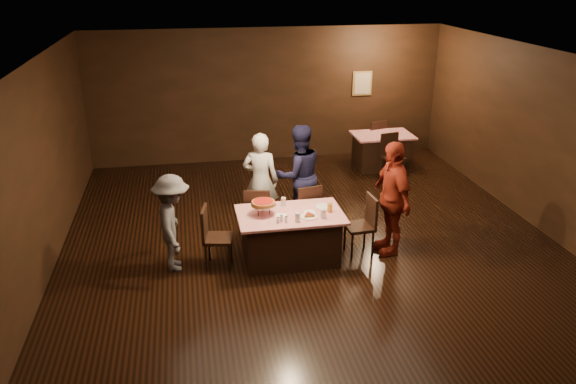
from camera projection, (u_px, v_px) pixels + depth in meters
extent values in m
plane|color=black|center=(318.00, 259.00, 8.73)|extent=(10.00, 10.00, 0.00)
cube|color=silver|center=(323.00, 64.00, 7.60)|extent=(8.00, 10.00, 0.04)
cube|color=black|center=(268.00, 95.00, 12.72)|extent=(8.00, 0.04, 3.00)
cube|color=black|center=(29.00, 187.00, 7.48)|extent=(0.04, 10.00, 3.00)
cube|color=black|center=(567.00, 153.00, 8.85)|extent=(0.04, 10.00, 3.00)
cube|color=tan|center=(362.00, 83.00, 12.99)|extent=(0.46, 0.03, 0.56)
cube|color=beige|center=(362.00, 84.00, 12.97)|extent=(0.38, 0.01, 0.48)
cube|color=#AE0B16|center=(290.00, 236.00, 8.61)|extent=(1.60, 1.00, 0.77)
cube|color=#B30B1D|center=(382.00, 151.00, 12.55)|extent=(1.30, 0.90, 0.77)
cube|color=black|center=(258.00, 213.00, 9.19)|extent=(0.49, 0.49, 0.95)
cube|color=black|center=(305.00, 210.00, 9.33)|extent=(0.49, 0.49, 0.95)
cube|color=black|center=(218.00, 237.00, 8.39)|extent=(0.49, 0.49, 0.95)
cube|color=black|center=(359.00, 225.00, 8.76)|extent=(0.45, 0.45, 0.95)
cube|color=black|center=(393.00, 157.00, 11.88)|extent=(0.49, 0.49, 0.95)
cube|color=black|center=(373.00, 139.00, 13.06)|extent=(0.51, 0.51, 0.95)
imported|color=silver|center=(261.00, 180.00, 9.55)|extent=(0.71, 0.58, 1.68)
imported|color=black|center=(299.00, 175.00, 9.65)|extent=(0.99, 0.84, 1.79)
imported|color=#57565B|center=(173.00, 223.00, 8.22)|extent=(0.58, 0.97, 1.48)
imported|color=maroon|center=(392.00, 198.00, 8.67)|extent=(0.54, 1.10, 1.82)
cylinder|color=black|center=(263.00, 207.00, 8.50)|extent=(0.01, 0.01, 0.15)
cylinder|color=black|center=(258.00, 211.00, 8.35)|extent=(0.01, 0.01, 0.15)
cylinder|color=black|center=(270.00, 211.00, 8.38)|extent=(0.01, 0.01, 0.15)
cylinder|color=silver|center=(263.00, 205.00, 8.38)|extent=(0.38, 0.38, 0.01)
cylinder|color=#B27233|center=(263.00, 203.00, 8.37)|extent=(0.35, 0.35, 0.05)
cylinder|color=#A5140C|center=(263.00, 201.00, 8.36)|extent=(0.30, 0.30, 0.01)
cylinder|color=white|center=(309.00, 217.00, 8.34)|extent=(0.25, 0.25, 0.01)
cylinder|color=#B27233|center=(309.00, 215.00, 8.33)|extent=(0.18, 0.18, 0.04)
cylinder|color=#A5140C|center=(309.00, 214.00, 8.32)|extent=(0.14, 0.14, 0.01)
cylinder|color=white|center=(323.00, 206.00, 8.69)|extent=(0.25, 0.25, 0.01)
cylinder|color=silver|center=(297.00, 217.00, 8.17)|extent=(0.08, 0.08, 0.14)
cylinder|color=silver|center=(323.00, 214.00, 8.29)|extent=(0.08, 0.08, 0.14)
cylinder|color=#BF7F26|center=(330.00, 208.00, 8.49)|extent=(0.08, 0.08, 0.14)
cylinder|color=silver|center=(283.00, 202.00, 8.70)|extent=(0.08, 0.08, 0.14)
cylinder|color=silver|center=(281.00, 219.00, 8.19)|extent=(0.04, 0.04, 0.08)
cylinder|color=silver|center=(281.00, 216.00, 8.17)|extent=(0.05, 0.05, 0.02)
cylinder|color=silver|center=(286.00, 220.00, 8.15)|extent=(0.04, 0.04, 0.08)
cylinder|color=silver|center=(286.00, 217.00, 8.14)|extent=(0.05, 0.05, 0.02)
cylinder|color=silver|center=(278.00, 221.00, 8.13)|extent=(0.04, 0.04, 0.08)
cylinder|color=silver|center=(278.00, 218.00, 8.12)|extent=(0.05, 0.05, 0.02)
cube|color=white|center=(310.00, 212.00, 8.51)|extent=(0.19, 0.19, 0.01)
cube|color=white|center=(281.00, 215.00, 8.39)|extent=(0.21, 0.21, 0.01)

